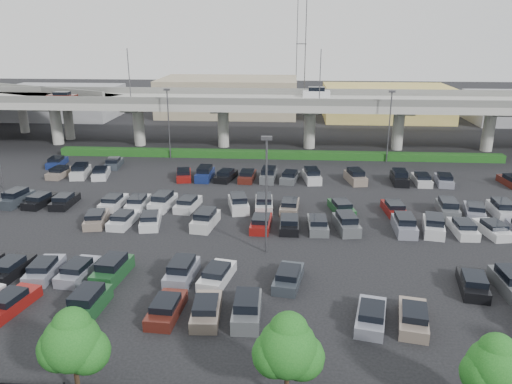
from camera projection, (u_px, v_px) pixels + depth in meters
ground at (270, 219)px, 51.19m from camera, size 280.00×280.00×0.00m
overpass at (278, 105)px, 79.30m from camera, size 150.00×13.00×15.80m
on_ramp at (2, 94)px, 93.24m from camera, size 50.93×30.13×8.80m
hedge at (277, 155)px, 74.69m from camera, size 66.00×1.60×1.10m
tree_row at (262, 347)px, 24.91m from camera, size 65.07×3.66×5.94m
parked_cars at (259, 224)px, 48.25m from camera, size 63.06×41.63×1.67m
light_poles at (231, 154)px, 51.39m from camera, size 66.90×48.38×10.30m
distant_buildings at (340, 100)px, 107.72m from camera, size 138.00×24.00×9.00m
comm_tower at (301, 41)px, 116.09m from camera, size 2.40×2.40×30.00m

